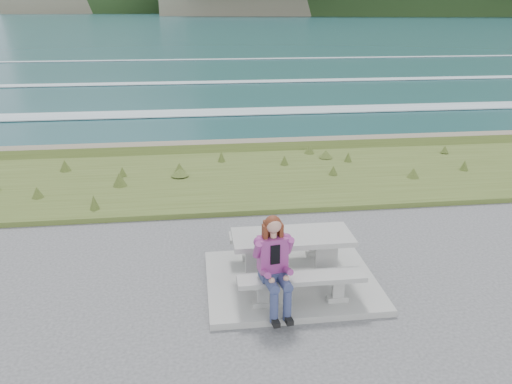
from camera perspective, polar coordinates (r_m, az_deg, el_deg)
concrete_slab at (r=7.90m, az=4.02°, el=-10.14°), size 2.60×2.10×0.10m
picnic_table at (r=7.59m, az=4.14°, el=-6.02°), size 1.80×0.75×0.75m
bench_landward at (r=7.11m, az=5.19°, el=-10.22°), size 1.80×0.35×0.45m
bench_seaward at (r=8.31m, az=3.17°, el=-5.32°), size 1.80×0.35×0.45m
grass_verge at (r=12.42m, az=-0.35°, el=1.43°), size 160.00×4.50×0.22m
shore_drop at (r=15.17m, az=-1.66°, el=5.00°), size 160.00×0.80×2.20m
ocean at (r=32.30m, az=-4.65°, el=10.16°), size 1600.00×1600.00×0.09m
seated_woman at (r=6.85m, az=2.25°, el=-9.89°), size 0.46×0.71×1.37m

